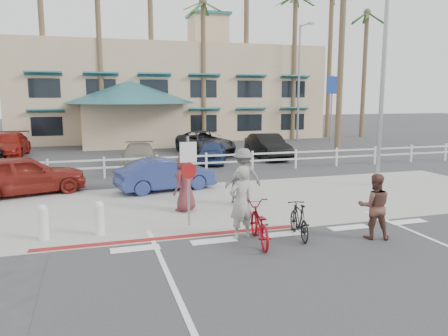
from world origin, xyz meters
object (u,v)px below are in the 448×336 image
object	(u,v)px
bike_black	(299,220)
bike_red	(259,224)
car_white_sedan	(166,174)
car_red_compact	(24,175)
sign_post	(188,176)

from	to	relation	value
bike_black	bike_red	bearing A→B (deg)	15.88
bike_red	car_white_sedan	world-z (taller)	car_white_sedan
bike_red	car_white_sedan	size ratio (longest dim) A/B	0.51
car_red_compact	sign_post	bearing A→B (deg)	-153.91
sign_post	bike_red	bearing A→B (deg)	-56.69
sign_post	car_red_compact	xyz separation A→B (m)	(-5.13, 5.76, -0.69)
bike_red	bike_black	bearing A→B (deg)	-164.50
car_white_sedan	car_red_compact	xyz separation A→B (m)	(-5.30, 0.80, 0.12)
bike_black	car_red_compact	xyz separation A→B (m)	(-7.68, 7.70, 0.29)
car_white_sedan	bike_black	bearing A→B (deg)	-172.60
car_white_sedan	car_red_compact	world-z (taller)	car_red_compact
car_white_sedan	car_red_compact	size ratio (longest dim) A/B	0.87
sign_post	car_white_sedan	bearing A→B (deg)	88.08
sign_post	car_red_compact	distance (m)	7.75
bike_red	car_white_sedan	xyz separation A→B (m)	(-1.19, 7.03, 0.12)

